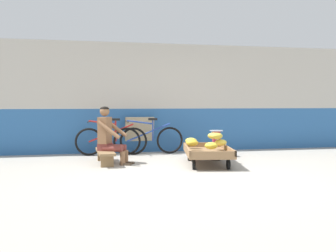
{
  "coord_description": "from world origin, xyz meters",
  "views": [
    {
      "loc": [
        -1.48,
        -5.56,
        1.21
      ],
      "look_at": [
        -0.17,
        1.35,
        0.75
      ],
      "focal_mm": 37.79,
      "sensor_mm": 36.0,
      "label": 1
    }
  ],
  "objects_px": {
    "banana_cart": "(207,152)",
    "low_bench": "(105,154)",
    "shopping_bag": "(220,154)",
    "vendor_seated": "(109,135)",
    "bicycle_near_left": "(111,140)",
    "weighing_scale": "(216,136)",
    "bicycle_far_left": "(148,139)",
    "plastic_crate": "(216,150)",
    "sign_board": "(139,135)"
  },
  "relations": [
    {
      "from": "banana_cart",
      "to": "low_bench",
      "type": "xyz_separation_m",
      "value": [
        -1.97,
        0.48,
        -0.04
      ]
    },
    {
      "from": "low_bench",
      "to": "shopping_bag",
      "type": "height_order",
      "value": "low_bench"
    },
    {
      "from": "banana_cart",
      "to": "vendor_seated",
      "type": "distance_m",
      "value": 1.97
    },
    {
      "from": "vendor_seated",
      "to": "bicycle_near_left",
      "type": "distance_m",
      "value": 1.19
    },
    {
      "from": "bicycle_near_left",
      "to": "shopping_bag",
      "type": "xyz_separation_m",
      "value": [
        2.27,
        -1.06,
        -0.23
      ]
    },
    {
      "from": "weighing_scale",
      "to": "bicycle_far_left",
      "type": "xyz_separation_m",
      "value": [
        -1.46,
        0.62,
        -0.1
      ]
    },
    {
      "from": "weighing_scale",
      "to": "shopping_bag",
      "type": "height_order",
      "value": "weighing_scale"
    },
    {
      "from": "low_bench",
      "to": "plastic_crate",
      "type": "bearing_deg",
      "value": 11.48
    },
    {
      "from": "vendor_seated",
      "to": "bicycle_near_left",
      "type": "bearing_deg",
      "value": 86.42
    },
    {
      "from": "shopping_bag",
      "to": "bicycle_near_left",
      "type": "bearing_deg",
      "value": 154.95
    },
    {
      "from": "low_bench",
      "to": "sign_board",
      "type": "xyz_separation_m",
      "value": [
        0.85,
        1.48,
        0.23
      ]
    },
    {
      "from": "weighing_scale",
      "to": "bicycle_near_left",
      "type": "relative_size",
      "value": 0.18
    },
    {
      "from": "low_bench",
      "to": "sign_board",
      "type": "relative_size",
      "value": 1.28
    },
    {
      "from": "low_bench",
      "to": "plastic_crate",
      "type": "height_order",
      "value": "plastic_crate"
    },
    {
      "from": "low_bench",
      "to": "weighing_scale",
      "type": "distance_m",
      "value": 2.55
    },
    {
      "from": "bicycle_near_left",
      "to": "shopping_bag",
      "type": "bearing_deg",
      "value": -25.05
    },
    {
      "from": "vendor_seated",
      "to": "bicycle_near_left",
      "type": "relative_size",
      "value": 0.69
    },
    {
      "from": "plastic_crate",
      "to": "weighing_scale",
      "type": "bearing_deg",
      "value": -90.0
    },
    {
      "from": "shopping_bag",
      "to": "sign_board",
      "type": "bearing_deg",
      "value": 138.26
    },
    {
      "from": "banana_cart",
      "to": "bicycle_near_left",
      "type": "relative_size",
      "value": 0.94
    },
    {
      "from": "banana_cart",
      "to": "bicycle_far_left",
      "type": "distance_m",
      "value": 1.87
    },
    {
      "from": "shopping_bag",
      "to": "low_bench",
      "type": "bearing_deg",
      "value": -178.28
    },
    {
      "from": "banana_cart",
      "to": "vendor_seated",
      "type": "relative_size",
      "value": 1.36
    },
    {
      "from": "weighing_scale",
      "to": "sign_board",
      "type": "relative_size",
      "value": 0.34
    },
    {
      "from": "weighing_scale",
      "to": "bicycle_near_left",
      "type": "distance_m",
      "value": 2.42
    },
    {
      "from": "bicycle_near_left",
      "to": "sign_board",
      "type": "bearing_deg",
      "value": 26.6
    },
    {
      "from": "bicycle_far_left",
      "to": "sign_board",
      "type": "xyz_separation_m",
      "value": [
        -0.17,
        0.36,
        0.08
      ]
    },
    {
      "from": "bicycle_near_left",
      "to": "shopping_bag",
      "type": "relative_size",
      "value": 6.92
    },
    {
      "from": "bicycle_far_left",
      "to": "shopping_bag",
      "type": "relative_size",
      "value": 6.92
    },
    {
      "from": "weighing_scale",
      "to": "bicycle_near_left",
      "type": "xyz_separation_m",
      "value": [
        -2.33,
        0.63,
        -0.1
      ]
    },
    {
      "from": "plastic_crate",
      "to": "shopping_bag",
      "type": "bearing_deg",
      "value": -97.67
    },
    {
      "from": "sign_board",
      "to": "low_bench",
      "type": "bearing_deg",
      "value": -119.76
    },
    {
      "from": "plastic_crate",
      "to": "vendor_seated",
      "type": "bearing_deg",
      "value": -167.35
    },
    {
      "from": "low_bench",
      "to": "shopping_bag",
      "type": "relative_size",
      "value": 4.67
    },
    {
      "from": "vendor_seated",
      "to": "bicycle_near_left",
      "type": "height_order",
      "value": "vendor_seated"
    },
    {
      "from": "banana_cart",
      "to": "low_bench",
      "type": "relative_size",
      "value": 1.39
    },
    {
      "from": "low_bench",
      "to": "shopping_bag",
      "type": "distance_m",
      "value": 2.43
    },
    {
      "from": "banana_cart",
      "to": "plastic_crate",
      "type": "bearing_deg",
      "value": 62.59
    },
    {
      "from": "bicycle_far_left",
      "to": "low_bench",
      "type": "bearing_deg",
      "value": -132.32
    },
    {
      "from": "bicycle_far_left",
      "to": "sign_board",
      "type": "bearing_deg",
      "value": 115.78
    },
    {
      "from": "banana_cart",
      "to": "plastic_crate",
      "type": "relative_size",
      "value": 4.32
    },
    {
      "from": "vendor_seated",
      "to": "sign_board",
      "type": "bearing_deg",
      "value": 63.19
    },
    {
      "from": "banana_cart",
      "to": "bicycle_near_left",
      "type": "distance_m",
      "value": 2.44
    },
    {
      "from": "banana_cart",
      "to": "weighing_scale",
      "type": "distance_m",
      "value": 1.13
    },
    {
      "from": "vendor_seated",
      "to": "plastic_crate",
      "type": "distance_m",
      "value": 2.5
    },
    {
      "from": "low_bench",
      "to": "bicycle_near_left",
      "type": "xyz_separation_m",
      "value": [
        0.15,
        1.13,
        0.15
      ]
    },
    {
      "from": "vendor_seated",
      "to": "shopping_bag",
      "type": "relative_size",
      "value": 4.75
    },
    {
      "from": "plastic_crate",
      "to": "low_bench",
      "type": "bearing_deg",
      "value": -168.52
    },
    {
      "from": "banana_cart",
      "to": "plastic_crate",
      "type": "xyz_separation_m",
      "value": [
        0.51,
        0.99,
        -0.09
      ]
    },
    {
      "from": "low_bench",
      "to": "vendor_seated",
      "type": "xyz_separation_m",
      "value": [
        0.08,
        -0.03,
        0.37
      ]
    }
  ]
}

